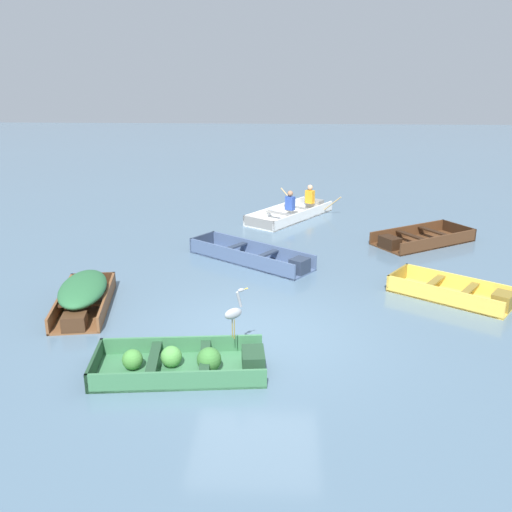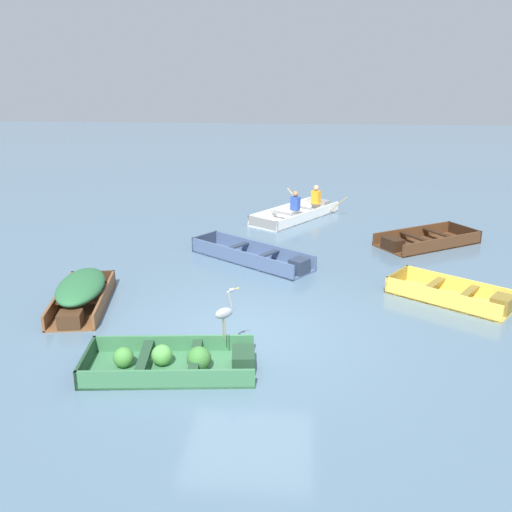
{
  "view_description": "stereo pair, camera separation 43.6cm",
  "coord_description": "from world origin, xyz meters",
  "px_view_note": "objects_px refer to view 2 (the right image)",
  "views": [
    {
      "loc": [
        0.51,
        -9.45,
        4.68
      ],
      "look_at": [
        -0.16,
        3.47,
        0.35
      ],
      "focal_mm": 40.0,
      "sensor_mm": 36.0,
      "label": 1
    },
    {
      "loc": [
        0.94,
        -9.42,
        4.68
      ],
      "look_at": [
        -0.16,
        3.47,
        0.35
      ],
      "focal_mm": 40.0,
      "sensor_mm": 36.0,
      "label": 2
    }
  ],
  "objects_px": {
    "dinghy_green_foreground": "(175,362)",
    "skiff_slate_blue_near_moored": "(256,257)",
    "skiff_wooden_brown_outer_moored": "(81,291)",
    "heron_on_dinghy": "(225,311)",
    "skiff_yellow_mid_moored": "(455,296)",
    "skiff_dark_varnish_far_moored": "(423,241)",
    "rowboat_white_with_crew": "(299,212)"
  },
  "relations": [
    {
      "from": "skiff_dark_varnish_far_moored",
      "to": "rowboat_white_with_crew",
      "type": "height_order",
      "value": "rowboat_white_with_crew"
    },
    {
      "from": "skiff_dark_varnish_far_moored",
      "to": "skiff_wooden_brown_outer_moored",
      "type": "relative_size",
      "value": 1.18
    },
    {
      "from": "dinghy_green_foreground",
      "to": "heron_on_dinghy",
      "type": "xyz_separation_m",
      "value": [
        0.77,
        0.35,
        0.76
      ]
    },
    {
      "from": "skiff_yellow_mid_moored",
      "to": "rowboat_white_with_crew",
      "type": "height_order",
      "value": "rowboat_white_with_crew"
    },
    {
      "from": "dinghy_green_foreground",
      "to": "skiff_yellow_mid_moored",
      "type": "distance_m",
      "value": 6.15
    },
    {
      "from": "skiff_slate_blue_near_moored",
      "to": "rowboat_white_with_crew",
      "type": "xyz_separation_m",
      "value": [
        1.02,
        4.62,
        0.04
      ]
    },
    {
      "from": "skiff_dark_varnish_far_moored",
      "to": "heron_on_dinghy",
      "type": "xyz_separation_m",
      "value": [
        -4.53,
        -6.88,
        0.78
      ]
    },
    {
      "from": "skiff_slate_blue_near_moored",
      "to": "skiff_dark_varnish_far_moored",
      "type": "height_order",
      "value": "skiff_slate_blue_near_moored"
    },
    {
      "from": "dinghy_green_foreground",
      "to": "skiff_slate_blue_near_moored",
      "type": "relative_size",
      "value": 0.87
    },
    {
      "from": "skiff_slate_blue_near_moored",
      "to": "skiff_dark_varnish_far_moored",
      "type": "relative_size",
      "value": 1.08
    },
    {
      "from": "skiff_wooden_brown_outer_moored",
      "to": "heron_on_dinghy",
      "type": "distance_m",
      "value": 3.84
    },
    {
      "from": "skiff_dark_varnish_far_moored",
      "to": "skiff_wooden_brown_outer_moored",
      "type": "xyz_separation_m",
      "value": [
        -7.76,
        -4.88,
        0.23
      ]
    },
    {
      "from": "skiff_wooden_brown_outer_moored",
      "to": "heron_on_dinghy",
      "type": "relative_size",
      "value": 3.06
    },
    {
      "from": "dinghy_green_foreground",
      "to": "heron_on_dinghy",
      "type": "height_order",
      "value": "heron_on_dinghy"
    },
    {
      "from": "rowboat_white_with_crew",
      "to": "dinghy_green_foreground",
      "type": "bearing_deg",
      "value": -100.49
    },
    {
      "from": "dinghy_green_foreground",
      "to": "skiff_wooden_brown_outer_moored",
      "type": "distance_m",
      "value": 3.41
    },
    {
      "from": "skiff_slate_blue_near_moored",
      "to": "heron_on_dinghy",
      "type": "xyz_separation_m",
      "value": [
        -0.07,
        -5.06,
        0.77
      ]
    },
    {
      "from": "dinghy_green_foreground",
      "to": "skiff_yellow_mid_moored",
      "type": "height_order",
      "value": "dinghy_green_foreground"
    },
    {
      "from": "dinghy_green_foreground",
      "to": "skiff_dark_varnish_far_moored",
      "type": "bearing_deg",
      "value": 53.77
    },
    {
      "from": "skiff_dark_varnish_far_moored",
      "to": "heron_on_dinghy",
      "type": "relative_size",
      "value": 3.6
    },
    {
      "from": "dinghy_green_foreground",
      "to": "rowboat_white_with_crew",
      "type": "distance_m",
      "value": 10.2
    },
    {
      "from": "skiff_dark_varnish_far_moored",
      "to": "rowboat_white_with_crew",
      "type": "xyz_separation_m",
      "value": [
        -3.44,
        2.79,
        0.05
      ]
    },
    {
      "from": "rowboat_white_with_crew",
      "to": "skiff_wooden_brown_outer_moored",
      "type": "bearing_deg",
      "value": -119.35
    },
    {
      "from": "dinghy_green_foreground",
      "to": "skiff_dark_varnish_far_moored",
      "type": "height_order",
      "value": "dinghy_green_foreground"
    },
    {
      "from": "skiff_yellow_mid_moored",
      "to": "dinghy_green_foreground",
      "type": "bearing_deg",
      "value": -147.93
    },
    {
      "from": "rowboat_white_with_crew",
      "to": "skiff_yellow_mid_moored",
      "type": "bearing_deg",
      "value": -63.65
    },
    {
      "from": "skiff_slate_blue_near_moored",
      "to": "skiff_yellow_mid_moored",
      "type": "xyz_separation_m",
      "value": [
        4.37,
        -2.15,
        -0.0
      ]
    },
    {
      "from": "skiff_slate_blue_near_moored",
      "to": "skiff_wooden_brown_outer_moored",
      "type": "xyz_separation_m",
      "value": [
        -3.29,
        -3.05,
        0.21
      ]
    },
    {
      "from": "dinghy_green_foreground",
      "to": "skiff_dark_varnish_far_moored",
      "type": "xyz_separation_m",
      "value": [
        5.3,
        7.24,
        -0.03
      ]
    },
    {
      "from": "skiff_dark_varnish_far_moored",
      "to": "rowboat_white_with_crew",
      "type": "relative_size",
      "value": 0.88
    },
    {
      "from": "skiff_slate_blue_near_moored",
      "to": "skiff_yellow_mid_moored",
      "type": "relative_size",
      "value": 1.26
    },
    {
      "from": "skiff_yellow_mid_moored",
      "to": "heron_on_dinghy",
      "type": "relative_size",
      "value": 3.1
    }
  ]
}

